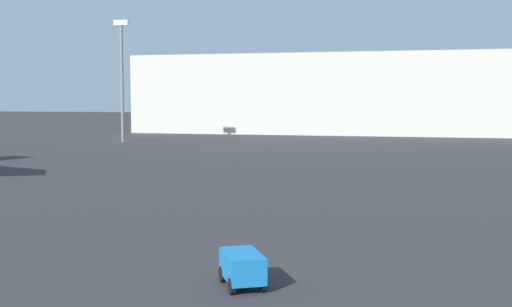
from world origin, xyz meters
TOP-DOWN VIEW (x-y plane):
  - baggage_cart at (-1.98, 12.21)m, footprint 2.31×2.73m
  - light_mast_left at (-43.25, 87.00)m, footprint 2.40×0.50m
  - terminal_building at (-11.66, 124.06)m, footprint 85.17×21.35m

SIDE VIEW (x-z plane):
  - baggage_cart at x=-1.98m, z-range 0.11..1.41m
  - terminal_building at x=-11.66m, z-range 0.00..15.68m
  - light_mast_left at x=-43.25m, z-range 1.26..20.72m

